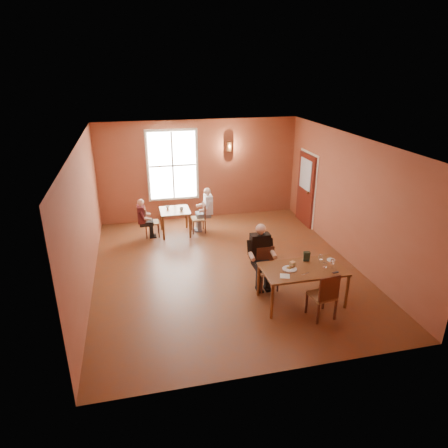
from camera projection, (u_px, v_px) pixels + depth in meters
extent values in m
cube|color=brown|center=(226.00, 268.00, 9.41)|extent=(6.00, 7.00, 0.01)
cube|color=brown|center=(199.00, 170.00, 12.01)|extent=(6.00, 0.04, 3.00)
cube|color=brown|center=(282.00, 289.00, 5.69)|extent=(6.00, 0.04, 3.00)
cube|color=brown|center=(85.00, 220.00, 8.22)|extent=(0.04, 7.00, 3.00)
cube|color=brown|center=(349.00, 199.00, 9.48)|extent=(0.04, 7.00, 3.00)
cube|color=white|center=(226.00, 141.00, 8.29)|extent=(6.00, 7.00, 0.04)
cube|color=white|center=(173.00, 166.00, 11.72)|extent=(1.36, 0.10, 1.96)
cube|color=maroon|center=(305.00, 189.00, 11.71)|extent=(0.12, 1.04, 2.10)
cylinder|color=brown|center=(229.00, 146.00, 11.85)|extent=(0.16, 0.16, 0.28)
cylinder|color=silver|center=(290.00, 269.00, 7.77)|extent=(0.30, 0.30, 0.04)
cube|color=tan|center=(292.00, 265.00, 7.82)|extent=(0.12, 0.12, 0.11)
cube|color=#223729|center=(307.00, 256.00, 8.07)|extent=(0.14, 0.09, 0.21)
cube|color=silver|center=(305.00, 274.00, 7.61)|extent=(0.18, 0.08, 0.00)
cube|color=white|center=(285.00, 276.00, 7.53)|extent=(0.23, 0.23, 0.01)
cylinder|color=white|center=(331.00, 260.00, 8.14)|extent=(0.21, 0.21, 0.01)
cube|color=#242328|center=(336.00, 272.00, 7.66)|extent=(0.14, 0.06, 0.02)
imported|color=white|center=(181.00, 209.00, 11.02)|extent=(0.14, 0.14, 0.08)
imported|color=silver|center=(168.00, 207.00, 11.14)|extent=(0.11, 0.11, 0.09)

